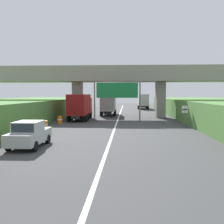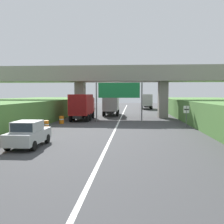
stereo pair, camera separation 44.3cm
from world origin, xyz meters
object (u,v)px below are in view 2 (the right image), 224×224
object	(u,v)px
construction_barrel_2	(27,133)
construction_barrel_5	(71,116)
truck_yellow	(146,101)
construction_barrel_3	(46,125)
car_silver	(28,134)
construction_barrel_4	(62,120)
truck_red	(83,106)
truck_white	(111,103)
speed_limit_sign	(186,113)
overhead_highway_sign	(119,93)

from	to	relation	value
construction_barrel_2	construction_barrel_5	distance (m)	15.44
truck_yellow	construction_barrel_3	xyz separation A→B (m)	(-11.74, -36.40, -1.47)
car_silver	construction_barrel_4	bearing A→B (deg)	96.38
construction_barrel_3	construction_barrel_5	xyz separation A→B (m)	(0.06, 10.29, 0.00)
truck_red	construction_barrel_3	bearing A→B (deg)	-100.46
truck_red	construction_barrel_2	xyz separation A→B (m)	(-1.49, -14.70, -1.47)
truck_white	truck_yellow	world-z (taller)	same
speed_limit_sign	truck_white	size ratio (longest dim) A/B	0.31
truck_white	car_silver	size ratio (longest dim) A/B	1.78
truck_white	truck_yellow	distance (m)	19.74
car_silver	construction_barrel_3	xyz separation A→B (m)	(-1.59, 8.07, -0.40)
truck_red	car_silver	bearing A→B (deg)	-90.57
speed_limit_sign	construction_barrel_5	size ratio (longest dim) A/B	2.48
truck_red	construction_barrel_3	size ratio (longest dim) A/B	8.11
overhead_highway_sign	car_silver	bearing A→B (deg)	-107.93
truck_red	truck_yellow	distance (m)	28.64
truck_yellow	construction_barrel_2	world-z (taller)	truck_yellow
car_silver	construction_barrel_3	distance (m)	8.24
truck_white	construction_barrel_3	bearing A→B (deg)	-105.60
construction_barrel_2	construction_barrel_5	size ratio (longest dim) A/B	1.00
truck_white	truck_yellow	bearing A→B (deg)	69.99
truck_white	car_silver	xyz separation A→B (m)	(-3.39, -25.92, -1.08)
construction_barrel_2	construction_barrel_4	distance (m)	10.29
construction_barrel_2	speed_limit_sign	bearing A→B (deg)	31.52
overhead_highway_sign	construction_barrel_5	size ratio (longest dim) A/B	6.53
construction_barrel_3	construction_barrel_4	xyz separation A→B (m)	(0.11, 5.15, 0.00)
construction_barrel_2	construction_barrel_4	world-z (taller)	same
overhead_highway_sign	truck_white	bearing A→B (deg)	99.94
speed_limit_sign	construction_barrel_3	size ratio (longest dim) A/B	2.48
truck_red	construction_barrel_4	distance (m)	4.94
speed_limit_sign	truck_yellow	xyz separation A→B (m)	(-2.40, 33.05, 0.46)
car_silver	construction_barrel_4	distance (m)	13.31
truck_red	construction_barrel_5	bearing A→B (deg)	156.61
truck_yellow	construction_barrel_5	world-z (taller)	truck_yellow
overhead_highway_sign	speed_limit_sign	size ratio (longest dim) A/B	2.64
construction_barrel_3	construction_barrel_2	bearing A→B (deg)	-86.89
construction_barrel_3	truck_white	bearing A→B (deg)	74.40
truck_yellow	car_silver	distance (m)	45.63
speed_limit_sign	construction_barrel_4	distance (m)	14.18
truck_yellow	car_silver	size ratio (longest dim) A/B	1.78
truck_red	car_silver	world-z (taller)	truck_red
overhead_highway_sign	car_silver	xyz separation A→B (m)	(-5.15, -15.91, -2.80)
truck_red	car_silver	distance (m)	17.66
truck_red	construction_barrel_3	xyz separation A→B (m)	(-1.76, -9.56, -1.47)
speed_limit_sign	car_silver	world-z (taller)	speed_limit_sign
overhead_highway_sign	truck_red	bearing A→B (deg)	160.94
truck_white	construction_barrel_3	xyz separation A→B (m)	(-4.98, -17.85, -1.47)
overhead_highway_sign	construction_barrel_2	xyz separation A→B (m)	(-6.46, -12.98, -3.20)
car_silver	construction_barrel_2	bearing A→B (deg)	114.12
truck_white	construction_barrel_2	xyz separation A→B (m)	(-4.70, -22.99, -1.47)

